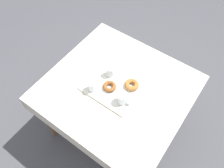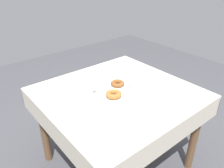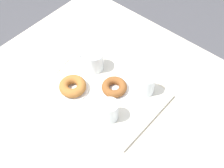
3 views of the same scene
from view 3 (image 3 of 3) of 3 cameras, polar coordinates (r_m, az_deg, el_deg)
name	(u,v)px [view 3 (image 3 of 3)]	position (r m, az deg, el deg)	size (l,w,h in m)	color
ground_plane	(103,166)	(1.96, -1.68, -15.23)	(6.00, 6.00, 0.00)	#47474C
dining_table	(100,109)	(1.39, -2.30, -4.76)	(1.12, 1.07, 0.76)	beige
serving_tray	(109,93)	(1.29, -0.55, -1.76)	(0.44, 0.34, 0.02)	silver
tea_mug_left	(94,61)	(1.34, -3.39, 4.32)	(0.12, 0.08, 0.09)	white
water_glass_near	(110,111)	(1.18, -0.45, -5.14)	(0.07, 0.07, 0.09)	white
water_glass_far	(146,85)	(1.27, 6.50, -0.19)	(0.07, 0.07, 0.09)	white
donut_plate_left	(73,89)	(1.30, -7.31, -1.02)	(0.13, 0.13, 0.01)	white
sugar_donut_left	(73,86)	(1.28, -7.42, -0.40)	(0.12, 0.12, 0.04)	#A3662D
donut_plate_right	(114,90)	(1.29, 0.42, -1.11)	(0.13, 0.13, 0.01)	white
sugar_donut_right	(114,87)	(1.27, 0.43, -0.56)	(0.11, 0.11, 0.03)	brown
paper_napkin	(51,60)	(1.45, -11.33, 4.47)	(0.14, 0.10, 0.01)	white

